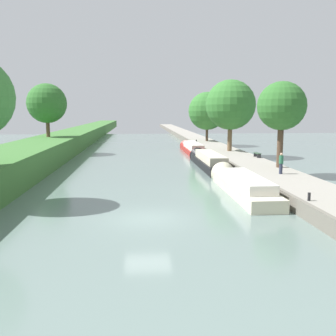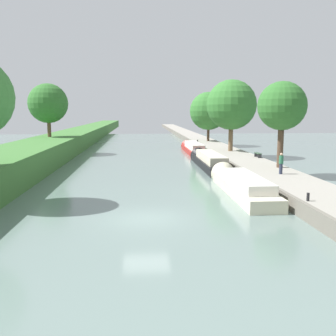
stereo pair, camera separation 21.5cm
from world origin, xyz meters
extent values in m
plane|color=slate|center=(0.00, 0.00, 0.00)|extent=(160.00, 160.00, 0.00)
cube|color=#6B665B|center=(8.41, 0.00, 0.46)|extent=(0.25, 260.00, 0.92)
cube|color=beige|center=(6.83, 5.58, 0.39)|extent=(2.17, 10.67, 0.79)
cube|color=silver|center=(6.83, 5.05, 1.10)|extent=(1.78, 7.47, 0.63)
cone|color=beige|center=(6.83, 11.57, 0.39)|extent=(2.06, 1.30, 2.06)
cube|color=black|center=(6.86, 18.69, 0.38)|extent=(2.08, 12.44, 0.75)
cube|color=beige|center=(6.86, 18.07, 1.15)|extent=(1.70, 8.71, 0.79)
cone|color=black|center=(6.86, 25.53, 0.38)|extent=(1.97, 1.25, 1.97)
cube|color=maroon|center=(7.15, 32.66, 0.33)|extent=(1.96, 12.63, 0.66)
cube|color=silver|center=(7.15, 32.03, 1.06)|extent=(1.61, 8.84, 0.81)
cone|color=maroon|center=(7.15, 39.56, 0.33)|extent=(1.86, 1.18, 1.86)
cylinder|color=#4C3828|center=(11.88, 12.35, 2.96)|extent=(0.51, 0.51, 4.18)
sphere|color=#2D6628|center=(11.88, 12.35, 6.20)|extent=(4.18, 4.18, 4.18)
cylinder|color=brown|center=(10.93, 26.63, 2.86)|extent=(0.55, 0.55, 4.00)
sphere|color=#33702D|center=(10.93, 26.63, 6.54)|extent=(6.11, 6.11, 6.11)
cylinder|color=#4C3828|center=(11.04, 42.89, 2.49)|extent=(0.43, 0.43, 3.25)
sphere|color=#33702D|center=(11.04, 42.89, 5.83)|extent=(6.23, 6.23, 6.23)
cylinder|color=brown|center=(-12.29, 31.89, 3.88)|extent=(0.48, 0.48, 2.99)
sphere|color=#2D6628|center=(-12.29, 31.89, 6.80)|extent=(5.17, 5.17, 5.17)
cylinder|color=#282D42|center=(10.68, 8.86, 1.28)|extent=(0.26, 0.26, 0.82)
cylinder|color=#286647|center=(10.68, 8.86, 2.00)|extent=(0.34, 0.34, 0.62)
sphere|color=tan|center=(10.68, 8.86, 2.42)|extent=(0.22, 0.22, 0.22)
cylinder|color=black|center=(8.83, -0.13, 1.09)|extent=(0.16, 0.16, 0.45)
cylinder|color=black|center=(8.83, 39.95, 1.09)|extent=(0.16, 0.16, 0.45)
cube|color=#333338|center=(12.28, 19.18, 1.07)|extent=(0.40, 0.08, 0.41)
cube|color=#333338|center=(12.28, 20.38, 1.07)|extent=(0.40, 0.08, 0.41)
cube|color=#2D4733|center=(12.28, 19.78, 1.31)|extent=(0.44, 1.50, 0.06)
camera|label=1|loc=(-0.49, -19.76, 5.68)|focal=40.68mm
camera|label=2|loc=(-0.27, -19.78, 5.68)|focal=40.68mm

